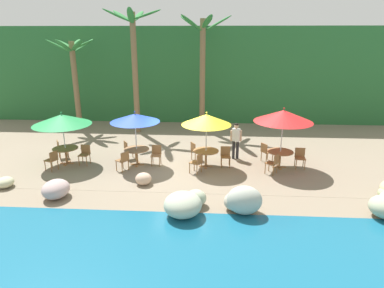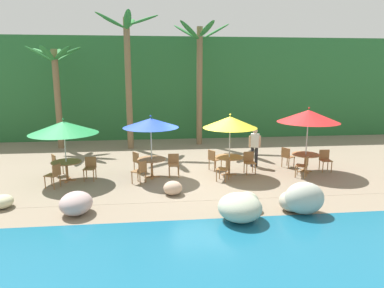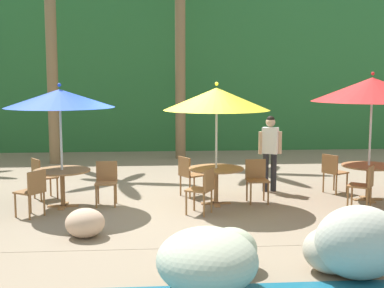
{
  "view_description": "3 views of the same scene",
  "coord_description": "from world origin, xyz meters",
  "px_view_note": "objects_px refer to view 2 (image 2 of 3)",
  "views": [
    {
      "loc": [
        1.35,
        -13.8,
        5.53
      ],
      "look_at": [
        0.43,
        0.42,
        0.91
      ],
      "focal_mm": 31.85,
      "sensor_mm": 36.0,
      "label": 1
    },
    {
      "loc": [
        -1.87,
        -13.0,
        4.06
      ],
      "look_at": [
        -0.39,
        0.31,
        1.24
      ],
      "focal_mm": 32.65,
      "sensor_mm": 36.0,
      "label": 2
    },
    {
      "loc": [
        -0.19,
        -10.05,
        2.52
      ],
      "look_at": [
        0.56,
        -0.04,
        1.24
      ],
      "focal_mm": 48.44,
      "sensor_mm": 36.0,
      "label": 3
    }
  ],
  "objects_px": {
    "chair_green_inland": "(57,163)",
    "dining_table_red": "(306,157)",
    "dining_table_blue": "(152,162)",
    "umbrella_red": "(308,116)",
    "umbrella_green": "(64,127)",
    "palm_tree_third": "(200,67)",
    "umbrella_blue": "(151,123)",
    "chair_blue_seaward": "(174,163)",
    "chair_yellow_seaward": "(249,161)",
    "dining_table_yellow": "(229,160)",
    "chair_red_seaward": "(325,159)",
    "chair_green_seaward": "(90,167)",
    "chair_yellow_left": "(225,168)",
    "chair_red_inland": "(287,156)",
    "dining_table_green": "(66,165)",
    "chair_yellow_inland": "(214,158)",
    "chair_blue_left": "(141,170)",
    "chair_red_left": "(304,165)",
    "palm_tree_nearest": "(56,79)",
    "waiter_in_white": "(255,144)",
    "chair_blue_inland": "(138,161)",
    "chair_green_left": "(54,174)",
    "umbrella_yellow": "(230,122)",
    "palm_tree_second": "(127,64)"
  },
  "relations": [
    {
      "from": "dining_table_red",
      "to": "chair_green_seaward",
      "type": "bearing_deg",
      "value": -179.11
    },
    {
      "from": "chair_yellow_left",
      "to": "dining_table_green",
      "type": "bearing_deg",
      "value": 172.94
    },
    {
      "from": "chair_blue_seaward",
      "to": "chair_red_inland",
      "type": "height_order",
      "value": "same"
    },
    {
      "from": "palm_tree_third",
      "to": "waiter_in_white",
      "type": "bearing_deg",
      "value": -70.83
    },
    {
      "from": "chair_blue_seaward",
      "to": "palm_tree_nearest",
      "type": "bearing_deg",
      "value": 134.65
    },
    {
      "from": "chair_green_inland",
      "to": "chair_blue_left",
      "type": "xyz_separation_m",
      "value": [
        3.29,
        -1.35,
        0.0
      ]
    },
    {
      "from": "dining_table_blue",
      "to": "waiter_in_white",
      "type": "distance_m",
      "value": 4.52
    },
    {
      "from": "chair_blue_inland",
      "to": "chair_red_seaward",
      "type": "bearing_deg",
      "value": -4.11
    },
    {
      "from": "chair_blue_inland",
      "to": "palm_tree_second",
      "type": "distance_m",
      "value": 6.13
    },
    {
      "from": "dining_table_blue",
      "to": "umbrella_red",
      "type": "bearing_deg",
      "value": 0.71
    },
    {
      "from": "chair_blue_seaward",
      "to": "chair_blue_inland",
      "type": "relative_size",
      "value": 1.0
    },
    {
      "from": "umbrella_blue",
      "to": "chair_red_inland",
      "type": "height_order",
      "value": "umbrella_blue"
    },
    {
      "from": "chair_blue_seaward",
      "to": "umbrella_red",
      "type": "bearing_deg",
      "value": -0.14
    },
    {
      "from": "umbrella_blue",
      "to": "chair_yellow_seaward",
      "type": "relative_size",
      "value": 2.79
    },
    {
      "from": "umbrella_yellow",
      "to": "chair_green_left",
      "type": "bearing_deg",
      "value": -172.19
    },
    {
      "from": "dining_table_blue",
      "to": "chair_yellow_left",
      "type": "relative_size",
      "value": 1.26
    },
    {
      "from": "chair_red_left",
      "to": "palm_tree_third",
      "type": "bearing_deg",
      "value": 115.32
    },
    {
      "from": "palm_tree_nearest",
      "to": "waiter_in_white",
      "type": "distance_m",
      "value": 10.69
    },
    {
      "from": "umbrella_green",
      "to": "chair_red_seaward",
      "type": "bearing_deg",
      "value": 1.04
    },
    {
      "from": "dining_table_red",
      "to": "chair_red_inland",
      "type": "xyz_separation_m",
      "value": [
        -0.51,
        0.68,
        -0.1
      ]
    },
    {
      "from": "chair_red_left",
      "to": "palm_tree_nearest",
      "type": "relative_size",
      "value": 0.16
    },
    {
      "from": "dining_table_green",
      "to": "chair_red_seaward",
      "type": "height_order",
      "value": "chair_red_seaward"
    },
    {
      "from": "chair_green_left",
      "to": "chair_yellow_inland",
      "type": "xyz_separation_m",
      "value": [
        5.93,
        1.57,
        0.0
      ]
    },
    {
      "from": "dining_table_green",
      "to": "chair_blue_seaward",
      "type": "relative_size",
      "value": 1.26
    },
    {
      "from": "dining_table_yellow",
      "to": "waiter_in_white",
      "type": "height_order",
      "value": "waiter_in_white"
    },
    {
      "from": "dining_table_yellow",
      "to": "chair_yellow_inland",
      "type": "xyz_separation_m",
      "value": [
        -0.51,
        0.69,
        -0.1
      ]
    },
    {
      "from": "chair_blue_left",
      "to": "umbrella_green",
      "type": "bearing_deg",
      "value": 166.23
    },
    {
      "from": "dining_table_yellow",
      "to": "chair_yellow_inland",
      "type": "bearing_deg",
      "value": 126.33
    },
    {
      "from": "dining_table_green",
      "to": "chair_green_seaward",
      "type": "distance_m",
      "value": 0.86
    },
    {
      "from": "umbrella_blue",
      "to": "umbrella_green",
      "type": "bearing_deg",
      "value": -178.6
    },
    {
      "from": "umbrella_yellow",
      "to": "umbrella_red",
      "type": "bearing_deg",
      "value": 1.69
    },
    {
      "from": "umbrella_blue",
      "to": "palm_tree_nearest",
      "type": "height_order",
      "value": "palm_tree_nearest"
    },
    {
      "from": "umbrella_yellow",
      "to": "chair_yellow_inland",
      "type": "relative_size",
      "value": 2.81
    },
    {
      "from": "chair_green_inland",
      "to": "chair_yellow_left",
      "type": "xyz_separation_m",
      "value": [
        6.4,
        -1.4,
        0.0
      ]
    },
    {
      "from": "chair_green_seaward",
      "to": "chair_blue_seaward",
      "type": "distance_m",
      "value": 3.17
    },
    {
      "from": "dining_table_blue",
      "to": "umbrella_red",
      "type": "distance_m",
      "value": 6.45
    },
    {
      "from": "umbrella_green",
      "to": "palm_tree_third",
      "type": "distance_m",
      "value": 8.72
    },
    {
      "from": "dining_table_yellow",
      "to": "chair_blue_inland",
      "type": "bearing_deg",
      "value": 169.35
    },
    {
      "from": "chair_green_seaward",
      "to": "waiter_in_white",
      "type": "height_order",
      "value": "waiter_in_white"
    },
    {
      "from": "dining_table_yellow",
      "to": "chair_red_seaward",
      "type": "relative_size",
      "value": 1.26
    },
    {
      "from": "dining_table_blue",
      "to": "chair_yellow_seaward",
      "type": "distance_m",
      "value": 3.89
    },
    {
      "from": "chair_green_inland",
      "to": "dining_table_red",
      "type": "xyz_separation_m",
      "value": [
        9.92,
        -0.52,
        0.1
      ]
    },
    {
      "from": "palm_tree_nearest",
      "to": "palm_tree_second",
      "type": "distance_m",
      "value": 3.78
    },
    {
      "from": "chair_green_seaward",
      "to": "palm_tree_nearest",
      "type": "xyz_separation_m",
      "value": [
        -2.51,
        5.89,
        3.13
      ]
    },
    {
      "from": "chair_blue_left",
      "to": "chair_red_left",
      "type": "bearing_deg",
      "value": 0.69
    },
    {
      "from": "dining_table_green",
      "to": "chair_yellow_inland",
      "type": "xyz_separation_m",
      "value": [
        5.7,
        0.75,
        -0.1
      ]
    },
    {
      "from": "chair_green_inland",
      "to": "dining_table_red",
      "type": "height_order",
      "value": "chair_green_inland"
    },
    {
      "from": "umbrella_red",
      "to": "chair_red_seaward",
      "type": "height_order",
      "value": "umbrella_red"
    },
    {
      "from": "umbrella_green",
      "to": "palm_tree_third",
      "type": "height_order",
      "value": "palm_tree_third"
    },
    {
      "from": "chair_yellow_left",
      "to": "umbrella_red",
      "type": "distance_m",
      "value": 4.04
    }
  ]
}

